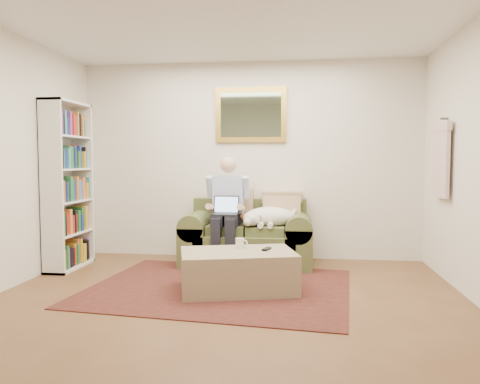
% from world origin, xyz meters
% --- Properties ---
extents(room_shell, '(4.51, 5.00, 2.61)m').
position_xyz_m(room_shell, '(0.00, 0.35, 1.30)').
color(room_shell, brown).
rests_on(room_shell, ground).
extents(rug, '(2.79, 2.33, 0.01)m').
position_xyz_m(rug, '(-0.14, 0.93, 0.01)').
color(rug, '#311913').
rests_on(rug, room_shell).
extents(sofa, '(1.60, 0.81, 0.96)m').
position_xyz_m(sofa, '(0.02, 2.06, 0.28)').
color(sofa, brown).
rests_on(sofa, room_shell).
extents(seated_man, '(0.53, 0.75, 1.35)m').
position_xyz_m(seated_man, '(-0.22, 1.91, 0.67)').
color(seated_man, '#8C9AD8').
rests_on(seated_man, sofa).
extents(laptop, '(0.31, 0.25, 0.23)m').
position_xyz_m(laptop, '(-0.22, 1.85, 0.71)').
color(laptop, black).
rests_on(laptop, seated_man).
extents(sleeping_dog, '(0.66, 0.41, 0.24)m').
position_xyz_m(sleeping_dog, '(0.31, 1.98, 0.61)').
color(sleeping_dog, white).
rests_on(sleeping_dog, sofa).
extents(ottoman, '(1.25, 0.97, 0.40)m').
position_xyz_m(ottoman, '(0.07, 0.83, 0.20)').
color(ottoman, tan).
rests_on(ottoman, room_shell).
extents(coffee_mug, '(0.08, 0.08, 0.10)m').
position_xyz_m(coffee_mug, '(0.06, 1.00, 0.45)').
color(coffee_mug, white).
rests_on(coffee_mug, ottoman).
extents(tv_remote, '(0.09, 0.16, 0.02)m').
position_xyz_m(tv_remote, '(0.34, 0.93, 0.41)').
color(tv_remote, black).
rests_on(tv_remote, ottoman).
extents(bookshelf, '(0.28, 0.80, 2.00)m').
position_xyz_m(bookshelf, '(-2.10, 1.60, 1.00)').
color(bookshelf, white).
rests_on(bookshelf, room_shell).
extents(wall_mirror, '(0.94, 0.04, 0.72)m').
position_xyz_m(wall_mirror, '(0.02, 2.47, 1.90)').
color(wall_mirror, gold).
rests_on(wall_mirror, room_shell).
extents(hanging_shirt, '(0.06, 0.52, 0.90)m').
position_xyz_m(hanging_shirt, '(2.19, 1.60, 1.35)').
color(hanging_shirt, beige).
rests_on(hanging_shirt, room_shell).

